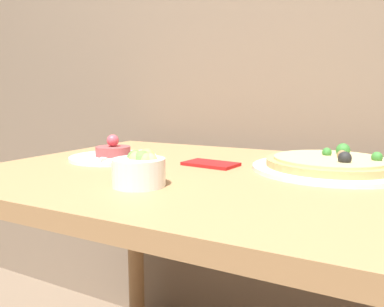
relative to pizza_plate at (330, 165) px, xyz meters
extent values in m
cube|color=#AD7F51|center=(-0.25, -0.12, -0.03)|extent=(1.06, 0.79, 0.03)
cylinder|color=#AD7F51|center=(-0.72, 0.21, -0.43)|extent=(0.06, 0.06, 0.76)
cylinder|color=white|center=(0.00, 0.00, -0.01)|extent=(0.35, 0.35, 0.01)
cylinder|color=tan|center=(0.00, 0.00, 0.00)|extent=(0.29, 0.29, 0.02)
cylinder|color=#E0C684|center=(0.00, 0.00, 0.01)|extent=(0.25, 0.25, 0.01)
sphere|color=black|center=(0.04, -0.05, 0.03)|extent=(0.03, 0.03, 0.03)
sphere|color=#387F33|center=(0.10, 0.01, 0.02)|extent=(0.02, 0.02, 0.02)
sphere|color=#387F33|center=(-0.01, 0.03, 0.02)|extent=(0.02, 0.02, 0.02)
sphere|color=#997047|center=(0.02, 0.01, 0.02)|extent=(0.02, 0.02, 0.02)
sphere|color=#387F33|center=(0.02, 0.06, 0.03)|extent=(0.03, 0.03, 0.03)
cylinder|color=white|center=(-0.55, -0.10, -0.01)|extent=(0.24, 0.24, 0.01)
cylinder|color=#A84747|center=(-0.55, -0.10, 0.01)|extent=(0.09, 0.09, 0.03)
sphere|color=#DB4C5B|center=(-0.55, -0.10, 0.04)|extent=(0.03, 0.03, 0.03)
cube|color=white|center=(-0.47, -0.10, 0.00)|extent=(0.04, 0.02, 0.01)
cube|color=white|center=(-0.52, -0.03, 0.00)|extent=(0.03, 0.04, 0.01)
cube|color=white|center=(-0.62, -0.06, 0.00)|extent=(0.04, 0.04, 0.01)
cube|color=white|center=(-0.62, -0.15, 0.00)|extent=(0.04, 0.04, 0.01)
cube|color=white|center=(-0.52, -0.18, 0.00)|extent=(0.03, 0.04, 0.01)
cylinder|color=white|center=(-0.30, -0.33, 0.01)|extent=(0.10, 0.10, 0.05)
sphere|color=#668E42|center=(-0.30, -0.32, 0.04)|extent=(0.04, 0.04, 0.04)
sphere|color=#668E42|center=(-0.32, -0.31, 0.04)|extent=(0.03, 0.03, 0.03)
sphere|color=#A3B25B|center=(-0.30, -0.30, 0.04)|extent=(0.04, 0.04, 0.04)
sphere|color=#B7BC70|center=(-0.28, -0.32, 0.04)|extent=(0.03, 0.03, 0.03)
sphere|color=#A3B25B|center=(-0.29, -0.32, 0.04)|extent=(0.03, 0.03, 0.03)
sphere|color=#A3B25B|center=(-0.31, -0.33, 0.04)|extent=(0.03, 0.03, 0.03)
cube|color=red|center=(-0.27, -0.07, -0.01)|extent=(0.14, 0.09, 0.01)
camera|label=1|loc=(0.11, -0.90, 0.15)|focal=35.00mm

